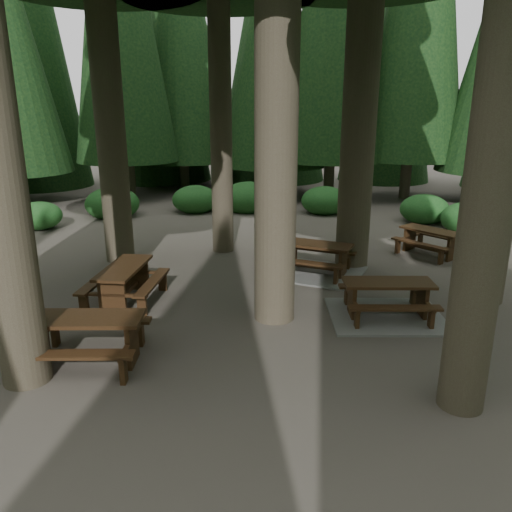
% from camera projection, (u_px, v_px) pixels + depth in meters
% --- Properties ---
extents(ground, '(80.00, 80.00, 0.00)m').
position_uv_depth(ground, '(235.00, 318.00, 10.51)').
color(ground, '#504941').
rests_on(ground, ground).
extents(picnic_table_a, '(2.66, 2.33, 0.80)m').
position_uv_depth(picnic_table_a, '(387.00, 305.00, 10.49)').
color(picnic_table_a, gray).
rests_on(picnic_table_a, ground).
extents(picnic_table_b, '(1.69, 2.04, 0.84)m').
position_uv_depth(picnic_table_b, '(125.00, 278.00, 11.27)').
color(picnic_table_b, '#382310').
rests_on(picnic_table_b, ground).
extents(picnic_table_c, '(2.87, 2.55, 0.84)m').
position_uv_depth(picnic_table_c, '(314.00, 263.00, 13.23)').
color(picnic_table_c, gray).
rests_on(picnic_table_c, ground).
extents(picnic_table_d, '(2.30, 2.26, 0.78)m').
position_uv_depth(picnic_table_d, '(431.00, 238.00, 14.83)').
color(picnic_table_d, '#382310').
rests_on(picnic_table_d, ground).
extents(picnic_table_e, '(2.26, 1.95, 0.86)m').
position_uv_depth(picnic_table_e, '(85.00, 333.00, 8.53)').
color(picnic_table_e, '#382310').
rests_on(picnic_table_e, ground).
extents(shrub_ring, '(23.86, 24.64, 1.49)m').
position_uv_depth(shrub_ring, '(274.00, 290.00, 10.98)').
color(shrub_ring, '#205F24').
rests_on(shrub_ring, ground).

